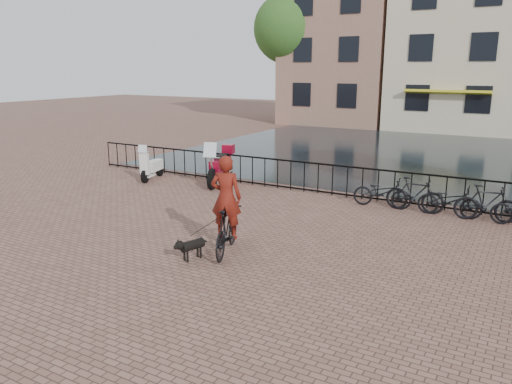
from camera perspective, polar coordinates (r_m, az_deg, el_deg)
The scene contains 14 objects.
ground at distance 9.82m, azimuth -8.87°, elevation -10.56°, with size 100.00×100.00×0.00m, color brown.
canal_water at distance 25.19m, azimuth 16.39°, elevation 4.24°, with size 20.00×20.00×0.00m, color black.
railing at distance 16.34m, azimuth 8.73°, elevation 1.35°, with size 20.00×0.05×1.02m.
canal_house_left at distance 39.26m, azimuth 10.57°, elevation 17.29°, with size 7.50×9.00×12.80m.
canal_house_mid at distance 37.31m, azimuth 22.65°, elevation 15.88°, with size 8.00×9.50×11.80m.
tree_far_left at distance 37.88m, azimuth 3.74°, elevation 18.10°, with size 5.04×5.04×9.27m.
cyclist at distance 11.01m, azimuth -3.42°, elevation -2.17°, with size 1.12×1.97×2.60m.
dog at distance 10.95m, azimuth -7.28°, elevation -6.36°, with size 0.47×0.81×0.52m.
motorcycle at distance 17.77m, azimuth -4.11°, elevation 3.58°, with size 1.14×2.40×1.67m.
scooter at distance 18.85m, azimuth -11.80°, elevation 3.54°, with size 0.81×1.59×1.42m.
parked_bike_0 at distance 15.26m, azimuth 14.21°, elevation -0.05°, with size 0.60×1.72×0.90m, color black.
parked_bike_1 at distance 15.03m, azimuth 17.70°, elevation -0.30°, with size 0.47×1.66×1.00m, color black.
parked_bike_2 at distance 14.89m, azimuth 21.24°, elevation -0.93°, with size 0.60×1.72×0.90m, color black.
parked_bike_3 at distance 14.78m, azimuth 24.89°, elevation -1.20°, with size 0.47×1.66×1.00m, color black.
Camera 1 is at (5.66, -6.91, 4.07)m, focal length 35.00 mm.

